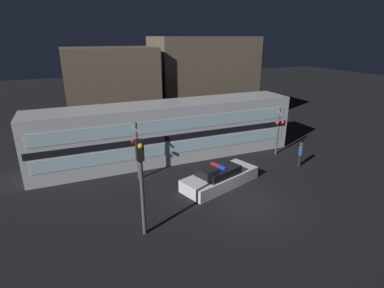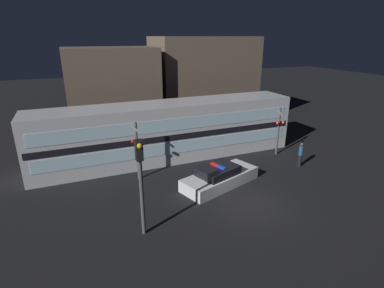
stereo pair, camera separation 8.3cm
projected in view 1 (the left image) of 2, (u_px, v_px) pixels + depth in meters
The scene contains 9 objects.
ground_plane at pixel (248, 203), 16.16m from camera, with size 120.00×120.00×0.00m, color black.
train at pixel (168, 131), 21.57m from camera, with size 18.83×3.05×4.11m.
police_car at pixel (220, 177), 18.04m from camera, with size 5.31×3.33×1.35m.
pedestrian at pixel (300, 154), 20.56m from camera, with size 0.29×0.29×1.71m.
crossing_signal_near at pixel (278, 129), 22.22m from camera, with size 0.76×0.34×3.63m.
crossing_signal_far at pixel (137, 148), 18.26m from camera, with size 0.76×0.34×3.70m.
traffic_light_corner at pixel (141, 178), 12.75m from camera, with size 0.30×0.46×4.53m.
building_left at pixel (112, 92), 26.51m from camera, with size 7.67×5.20×7.64m.
building_center at pixel (203, 80), 30.86m from camera, with size 9.98×6.02×8.51m.
Camera 1 is at (-8.28, -11.81, 8.51)m, focal length 28.00 mm.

